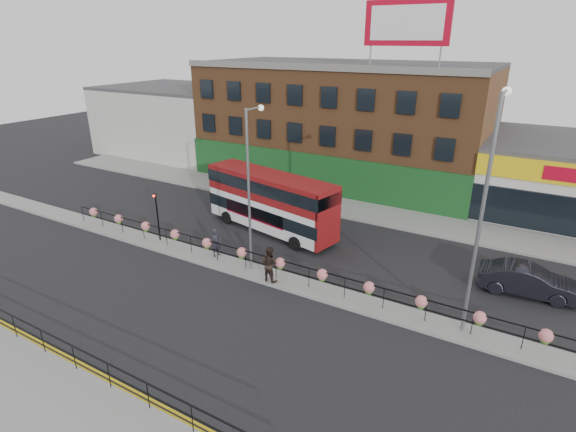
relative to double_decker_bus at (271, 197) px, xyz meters
The scene contains 18 objects.
ground 6.62m from the double_decker_bus, 63.14° to the right, with size 120.00×120.00×0.00m, color black.
south_pavement 17.86m from the double_decker_bus, 80.98° to the right, with size 60.00×4.00×0.15m, color gray.
north_pavement 7.48m from the double_decker_bus, 66.95° to the left, with size 60.00×4.00×0.15m, color gray.
median 6.59m from the double_decker_bus, 63.14° to the right, with size 60.00×1.60×0.15m, color gray.
yellow_line_inner 15.63m from the double_decker_bus, 79.64° to the right, with size 60.00×0.10×0.01m, color gold.
yellow_line_outer 15.80m from the double_decker_bus, 79.76° to the right, with size 60.00×0.10×0.01m, color gold.
brick_building 14.77m from the double_decker_bus, 94.84° to the left, with size 25.00×12.21×10.30m.
warehouse_west 25.95m from the double_decker_bus, 145.94° to the left, with size 15.50×12.00×7.30m.
billboard 15.27m from the double_decker_bus, 60.98° to the left, with size 6.00×0.29×4.40m.
median_railing 6.30m from the double_decker_bus, 63.14° to the right, with size 30.04×0.56×1.23m.
south_railing 15.67m from the double_decker_bus, 87.15° to the right, with size 20.04×0.05×1.12m.
double_decker_bus is the anchor object (origin of this frame).
car 15.68m from the double_decker_bus, ahead, with size 4.83×2.04×1.55m, color black.
pedestrian_a 5.27m from the double_decker_bus, 97.39° to the right, with size 0.55×0.71×1.72m, color #202129.
pedestrian_b 7.06m from the double_decker_bus, 58.47° to the right, with size 1.01×0.81×1.96m, color black.
lamp_column_west 6.24m from the double_decker_bus, 68.18° to the right, with size 0.32×1.56×8.89m.
lamp_column_east 14.81m from the double_decker_bus, 20.71° to the right, with size 0.37×1.81×10.32m.
traffic_light_median 7.29m from the double_decker_bus, 135.77° to the right, with size 0.15×0.28×3.65m.
Camera 1 is at (12.30, -18.16, 12.23)m, focal length 28.00 mm.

